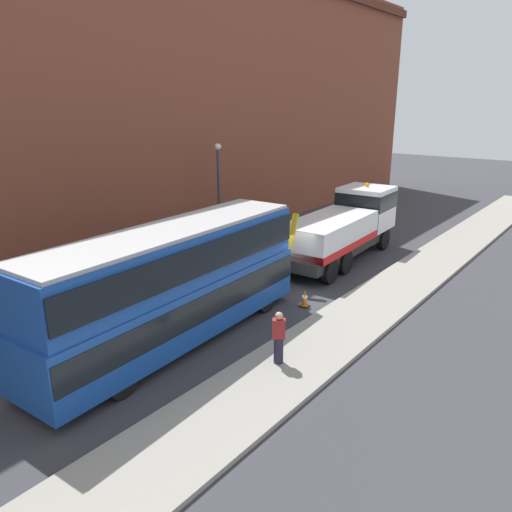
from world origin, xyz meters
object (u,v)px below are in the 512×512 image
at_px(double_decker_bus, 174,281).
at_px(pedestrian_onlooker, 279,338).
at_px(traffic_cone_near_bus, 305,299).
at_px(street_lamp, 219,188).
at_px(recovery_tow_truck, 344,226).

distance_m(double_decker_bus, pedestrian_onlooker, 4.03).
height_order(traffic_cone_near_bus, street_lamp, street_lamp).
bearing_deg(double_decker_bus, traffic_cone_near_bus, -22.24).
bearing_deg(street_lamp, double_decker_bus, -145.73).
relative_size(recovery_tow_truck, double_decker_bus, 0.92).
relative_size(pedestrian_onlooker, street_lamp, 0.29).
distance_m(recovery_tow_truck, double_decker_bus, 11.98).
xyz_separation_m(double_decker_bus, pedestrian_onlooker, (0.80, -3.75, -1.25)).
distance_m(pedestrian_onlooker, street_lamp, 13.36).
xyz_separation_m(pedestrian_onlooker, street_lamp, (8.44, 10.05, 2.49)).
height_order(double_decker_bus, pedestrian_onlooker, double_decker_bus).
height_order(pedestrian_onlooker, street_lamp, street_lamp).
bearing_deg(recovery_tow_truck, double_decker_bus, 177.05).
xyz_separation_m(recovery_tow_truck, traffic_cone_near_bus, (-6.67, -1.87, -1.42)).
bearing_deg(pedestrian_onlooker, recovery_tow_truck, -15.88).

